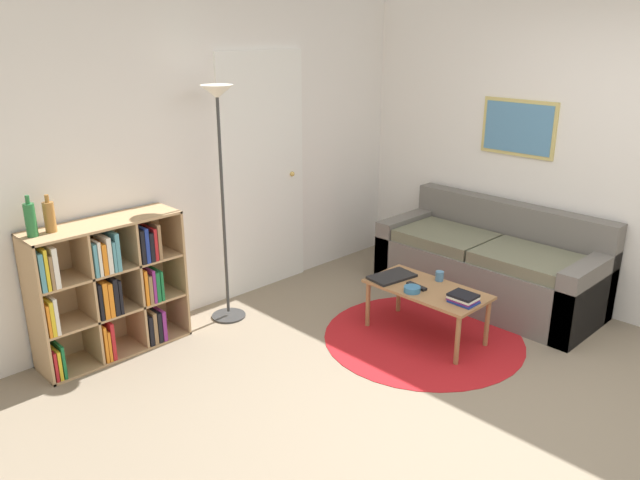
% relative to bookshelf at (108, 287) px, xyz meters
% --- Properties ---
extents(ground_plane, '(14.00, 14.00, 0.00)m').
position_rel_bookshelf_xyz_m(ground_plane, '(1.17, -2.50, -0.51)').
color(ground_plane, gray).
extents(wall_back, '(7.03, 0.11, 2.60)m').
position_rel_bookshelf_xyz_m(wall_back, '(1.19, 0.21, 0.78)').
color(wall_back, silver).
rests_on(wall_back, ground_plane).
extents(wall_right, '(0.08, 5.69, 2.60)m').
position_rel_bookshelf_xyz_m(wall_right, '(3.21, -1.16, 0.79)').
color(wall_right, silver).
rests_on(wall_right, ground_plane).
extents(rug, '(1.53, 1.53, 0.01)m').
position_rel_bookshelf_xyz_m(rug, '(1.79, -1.47, -0.51)').
color(rug, '#B2191E').
rests_on(rug, ground_plane).
extents(bookshelf, '(1.08, 0.34, 1.00)m').
position_rel_bookshelf_xyz_m(bookshelf, '(0.00, 0.00, 0.00)').
color(bookshelf, tan).
rests_on(bookshelf, ground_plane).
extents(floor_lamp, '(0.28, 0.28, 1.87)m').
position_rel_bookshelf_xyz_m(floor_lamp, '(0.95, -0.12, 0.94)').
color(floor_lamp, '#333333').
rests_on(floor_lamp, ground_plane).
extents(couch, '(0.80, 1.88, 0.82)m').
position_rel_bookshelf_xyz_m(couch, '(2.82, -1.42, -0.22)').
color(couch, '#66605B').
rests_on(couch, ground_plane).
extents(coffee_table, '(0.47, 0.92, 0.40)m').
position_rel_bookshelf_xyz_m(coffee_table, '(1.84, -1.46, -0.16)').
color(coffee_table, '#996B42').
rests_on(coffee_table, ground_plane).
extents(laptop, '(0.39, 0.26, 0.02)m').
position_rel_bookshelf_xyz_m(laptop, '(1.80, -1.14, -0.10)').
color(laptop, black).
rests_on(laptop, coffee_table).
extents(bowl, '(0.12, 0.12, 0.04)m').
position_rel_bookshelf_xyz_m(bowl, '(1.69, -1.42, -0.09)').
color(bowl, teal).
rests_on(bowl, coffee_table).
extents(book_stack_on_table, '(0.16, 0.20, 0.07)m').
position_rel_bookshelf_xyz_m(book_stack_on_table, '(1.80, -1.79, -0.08)').
color(book_stack_on_table, navy).
rests_on(book_stack_on_table, coffee_table).
extents(cup, '(0.06, 0.06, 0.08)m').
position_rel_bookshelf_xyz_m(cup, '(2.02, -1.44, -0.07)').
color(cup, teal).
rests_on(cup, coffee_table).
extents(remote, '(0.06, 0.18, 0.02)m').
position_rel_bookshelf_xyz_m(remote, '(1.78, -1.40, -0.10)').
color(remote, black).
rests_on(remote, coffee_table).
extents(bottle_left, '(0.07, 0.07, 0.27)m').
position_rel_bookshelf_xyz_m(bottle_left, '(-0.45, 0.01, 0.60)').
color(bottle_left, '#236633').
rests_on(bottle_left, bookshelf).
extents(bottle_middle, '(0.07, 0.07, 0.25)m').
position_rel_bookshelf_xyz_m(bottle_middle, '(-0.32, 0.02, 0.59)').
color(bottle_middle, olive).
rests_on(bottle_middle, bookshelf).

